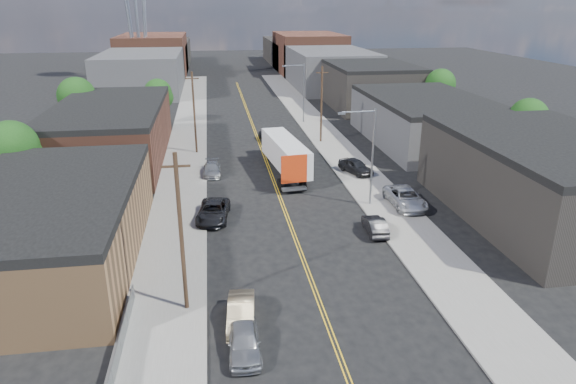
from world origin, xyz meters
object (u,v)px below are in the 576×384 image
object	(u,v)px
car_left_a	(244,341)
car_left_d	(212,169)
car_right_lot_c	(356,166)
car_ahead_truck	(270,137)
car_right_lot_a	(405,198)
car_left_c	(213,211)
car_right_oncoming	(375,225)
semi_truck	(283,151)
car_left_b	(241,313)

from	to	relation	value
car_left_a	car_left_d	distance (m)	30.80
car_right_lot_c	car_ahead_truck	xyz separation A→B (m)	(-7.62, 15.24, -0.23)
car_right_lot_a	car_right_lot_c	world-z (taller)	car_right_lot_a
car_right_lot_c	car_ahead_truck	size ratio (longest dim) A/B	0.91
car_left_c	car_right_lot_c	xyz separation A→B (m)	(15.52, 10.25, 0.17)
car_left_c	car_right_lot_a	world-z (taller)	car_right_lot_a
car_right_lot_c	car_right_oncoming	bearing A→B (deg)	-121.84
car_right_oncoming	car_left_c	bearing A→B (deg)	-16.73
car_left_d	car_right_oncoming	bearing A→B (deg)	-50.93
car_left_d	car_left_a	bearing A→B (deg)	-85.52
semi_truck	car_right_lot_a	world-z (taller)	semi_truck
car_left_b	car_right_lot_a	size ratio (longest dim) A/B	0.75
car_left_a	car_right_oncoming	bearing A→B (deg)	50.44
car_left_a	car_left_c	size ratio (longest dim) A/B	0.78
car_right_lot_a	car_left_b	bearing A→B (deg)	-135.52
car_left_c	car_right_oncoming	distance (m)	13.82
car_left_b	car_left_c	size ratio (longest dim) A/B	0.80
car_left_a	car_right_lot_a	world-z (taller)	car_right_lot_a
semi_truck	car_right_lot_c	world-z (taller)	semi_truck
car_left_a	car_right_lot_a	xyz separation A→B (m)	(16.00, 18.61, 0.22)
semi_truck	car_left_d	world-z (taller)	semi_truck
car_left_b	car_left_d	world-z (taller)	car_left_b
car_left_d	car_right_lot_a	distance (m)	21.23
car_right_lot_a	car_right_lot_c	xyz separation A→B (m)	(-1.88, 10.04, -0.03)
car_right_oncoming	car_ahead_truck	world-z (taller)	car_ahead_truck
car_left_c	car_ahead_truck	distance (m)	26.68
car_left_b	car_left_c	bearing A→B (deg)	100.16
car_left_c	car_ahead_truck	xyz separation A→B (m)	(7.90, 25.49, -0.06)
car_right_lot_c	car_ahead_truck	bearing A→B (deg)	94.33
car_left_a	car_ahead_truck	world-z (taller)	car_left_a
car_left_d	car_right_oncoming	world-z (taller)	car_right_oncoming
car_left_d	car_ahead_truck	size ratio (longest dim) A/B	0.89
car_right_lot_c	car_ahead_truck	distance (m)	17.04
car_left_a	car_right_lot_c	world-z (taller)	car_right_lot_c
car_left_d	car_ahead_truck	world-z (taller)	car_ahead_truck
car_left_a	car_left_c	xyz separation A→B (m)	(-1.40, 18.41, 0.03)
car_ahead_truck	car_left_b	bearing A→B (deg)	-105.76
car_left_d	car_left_c	bearing A→B (deg)	-88.13
semi_truck	car_ahead_truck	xyz separation A→B (m)	(0.00, 12.86, -1.55)
car_right_oncoming	car_ahead_truck	bearing A→B (deg)	-77.13
car_left_b	semi_truck	bearing A→B (deg)	82.18
car_left_b	car_left_a	bearing A→B (deg)	-84.92
car_left_a	car_right_oncoming	size ratio (longest dim) A/B	1.06
car_right_lot_c	car_left_b	bearing A→B (deg)	-140.73
car_left_c	car_right_lot_a	bearing A→B (deg)	8.36
car_left_a	car_right_lot_c	xyz separation A→B (m)	(14.12, 28.66, 0.20)
car_left_c	car_left_d	xyz separation A→B (m)	(0.00, 12.36, -0.11)
car_left_a	car_right_oncoming	distance (m)	17.92
car_left_d	car_ahead_truck	xyz separation A→B (m)	(7.90, 13.13, 0.05)
car_left_c	car_ahead_truck	size ratio (longest dim) A/B	1.09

